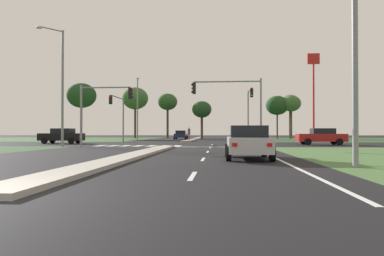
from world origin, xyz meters
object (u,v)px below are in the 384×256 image
object	(u,v)px
car_navy_fourth	(181,135)
treeline_fourth	(202,110)
traffic_signal_near_left	(101,104)
treeline_near	(82,96)
treeline_third	(168,102)
car_red_third	(321,136)
traffic_signal_far_right	(249,106)
traffic_signal_near_right	(234,99)
street_lamp_third	(138,106)
treeline_sixth	(291,104)
treeline_seventh	(290,103)
car_silver_second	(248,142)
treeline_fifth	(277,106)
street_lamp_near	(356,2)
car_black_near	(62,136)
treeline_second	(135,99)
pedestrian_at_median	(189,132)
traffic_signal_far_left	(119,110)
street_lamp_second	(60,82)
fastfood_pole_sign	(313,78)

from	to	relation	value
car_navy_fourth	treeline_fourth	size ratio (longest dim) A/B	0.63
car_navy_fourth	traffic_signal_near_left	world-z (taller)	traffic_signal_near_left
treeline_near	treeline_third	world-z (taller)	treeline_near
car_red_third	traffic_signal_far_right	size ratio (longest dim) A/B	0.73
traffic_signal_near_right	treeline_near	world-z (taller)	treeline_near
street_lamp_third	treeline_sixth	xyz separation A→B (m)	(26.37, 11.71, 1.10)
treeline_seventh	treeline_sixth	bearing A→B (deg)	-91.46
car_silver_second	car_red_third	size ratio (longest dim) A/B	0.97
traffic_signal_near_right	treeline_fifth	size ratio (longest dim) A/B	0.72
street_lamp_near	treeline_fourth	distance (m)	54.67
car_red_third	car_black_near	bearing A→B (deg)	85.92
treeline_second	treeline_third	bearing A→B (deg)	5.83
street_lamp_third	treeline_third	world-z (taller)	street_lamp_third
traffic_signal_near_right	pedestrian_at_median	xyz separation A→B (m)	(-5.20, 16.19, -2.80)
treeline_second	treeline_third	xyz separation A→B (m)	(6.51, 0.66, -0.73)
car_black_near	treeline_third	distance (m)	35.49
treeline_sixth	treeline_near	bearing A→B (deg)	-177.48
car_red_third	pedestrian_at_median	world-z (taller)	pedestrian_at_median
traffic_signal_near_right	traffic_signal_far_left	xyz separation A→B (m)	(-13.05, 11.21, -0.13)
traffic_signal_near_left	traffic_signal_near_right	bearing A→B (deg)	0.00
traffic_signal_near_left	treeline_third	bearing A→B (deg)	90.61
traffic_signal_far_right	traffic_signal_far_left	xyz separation A→B (m)	(-15.20, -0.21, -0.41)
car_silver_second	car_red_third	distance (m)	20.13
street_lamp_near	treeline_second	bearing A→B (deg)	110.61
traffic_signal_far_left	treeline_sixth	bearing A→B (deg)	46.55
street_lamp_third	treeline_fourth	size ratio (longest dim) A/B	1.37
traffic_signal_far_left	treeline_sixth	size ratio (longest dim) A/B	0.68
street_lamp_third	pedestrian_at_median	distance (m)	14.04
treeline_third	treeline_sixth	distance (m)	24.14
car_navy_fourth	car_red_third	bearing A→B (deg)	124.12
street_lamp_second	treeline_near	world-z (taller)	treeline_near
fastfood_pole_sign	car_black_near	bearing A→B (deg)	-149.28
traffic_signal_far_right	treeline_third	world-z (taller)	treeline_third
traffic_signal_near_left	treeline_fourth	world-z (taller)	treeline_fourth
car_navy_fourth	fastfood_pole_sign	world-z (taller)	fastfood_pole_sign
car_black_near	traffic_signal_near_right	world-z (taller)	traffic_signal_near_right
traffic_signal_far_right	car_red_third	bearing A→B (deg)	-44.60
traffic_signal_far_left	fastfood_pole_sign	distance (m)	30.22
car_black_near	traffic_signal_far_left	distance (m)	7.12
car_red_third	car_navy_fourth	distance (m)	28.73
car_red_third	treeline_sixth	xyz separation A→B (m)	(3.62, 32.51, 5.71)
treeline_sixth	treeline_seventh	size ratio (longest dim) A/B	0.97
treeline_seventh	traffic_signal_far_left	bearing A→B (deg)	-132.24
treeline_seventh	treeline_second	bearing A→B (deg)	176.48
treeline_second	treeline_sixth	size ratio (longest dim) A/B	1.27
traffic_signal_far_right	treeline_fourth	distance (m)	26.61
treeline_fourth	traffic_signal_near_right	bearing A→B (deg)	-82.92
traffic_signal_far_left	treeline_seventh	world-z (taller)	treeline_seventh
street_lamp_near	fastfood_pole_sign	world-z (taller)	fastfood_pole_sign
treeline_third	treeline_fifth	bearing A→B (deg)	-8.79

